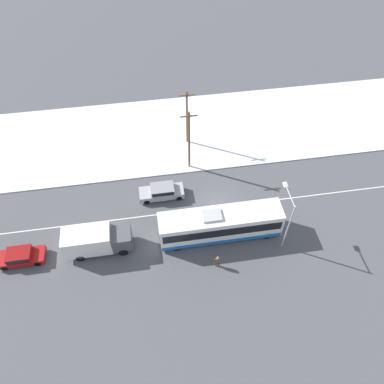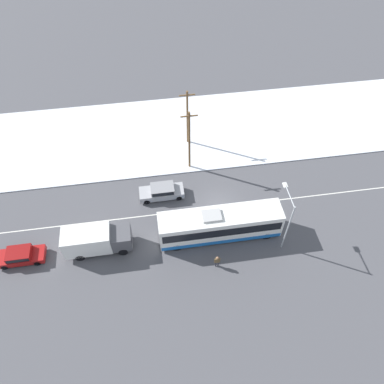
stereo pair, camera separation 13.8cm
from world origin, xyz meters
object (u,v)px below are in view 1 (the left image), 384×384
Objects in this scene: parked_car_near_truck at (21,256)px; utility_pole_snowlot at (187,117)px; box_truck at (96,240)px; streetlamp at (288,216)px; utility_pole_roadside at (189,140)px; pedestrian_at_stop at (218,260)px; sedan_car at (162,191)px; city_bus at (220,224)px.

utility_pole_snowlot is at bearing 37.82° from parked_car_near_truck.
box_truck is 0.98× the size of streetlamp.
utility_pole_roadside reaches higher than box_truck.
pedestrian_at_stop is at bearing -17.91° from box_truck.
box_truck is at bearing 162.09° from pedestrian_at_stop.
utility_pole_snowlot is at bearing 114.25° from streetlamp.
parked_car_near_truck is 22.97m from utility_pole_snowlot.
parked_car_near_truck is 0.66× the size of streetlamp.
pedestrian_at_stop is (4.28, -9.27, 0.16)m from sedan_car.
parked_car_near_truck is 25.29m from streetlamp.
city_bus reaches higher than sedan_car.
streetlamp is at bearing -3.76° from parked_car_near_truck.
streetlamp is 0.87× the size of utility_pole_snowlot.
streetlamp reaches higher than city_bus.
streetlamp is (25.00, -1.64, 3.47)m from parked_car_near_truck.
parked_car_near_truck is at bearing -179.90° from city_bus.
utility_pole_roadside is (17.60, 9.75, 3.42)m from parked_car_near_truck.
utility_pole_snowlot is at bearing 95.05° from city_bus.
box_truck is 1.49× the size of parked_car_near_truck.
parked_car_near_truck is 0.54× the size of utility_pole_roadside.
sedan_car is 10.21m from pedestrian_at_stop.
pedestrian_at_stop is at bearing 114.79° from sedan_car.
box_truck is 3.92× the size of pedestrian_at_stop.
sedan_car is (6.83, 5.68, -0.76)m from box_truck.
box_truck reaches higher than pedestrian_at_stop.
pedestrian_at_stop is (18.30, -3.44, 0.24)m from parked_car_near_truck.
pedestrian_at_stop is 7.65m from streetlamp.
parked_car_near_truck is 2.64× the size of pedestrian_at_stop.
city_bus is 7.83m from sedan_car.
box_truck is 1.34× the size of sedan_car.
streetlamp is at bearing -57.00° from utility_pole_roadside.
pedestrian_at_stop is at bearing -104.57° from city_bus.
streetlamp is 13.59m from utility_pole_roadside.
utility_pole_roadside is at bearing -95.14° from utility_pole_snowlot.
sedan_car is 15.19m from parked_car_near_truck.
utility_pole_roadside is (-0.71, 13.19, 3.18)m from pedestrian_at_stop.
utility_pole_snowlot is (-7.02, 15.59, -0.30)m from streetlamp.
sedan_car reaches higher than parked_car_near_truck.
utility_pole_snowlot is at bearing 84.86° from utility_pole_roadside.
pedestrian_at_stop reaches higher than sedan_car.
sedan_car is (-5.18, 5.80, -0.88)m from city_bus.
parked_car_near_truck is (-19.21, -0.03, -0.95)m from city_bus.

